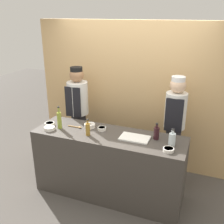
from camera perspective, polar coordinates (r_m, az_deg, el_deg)
The scene contains 16 objects.
ground_plane at distance 4.07m, azimuth -0.69°, elevation -17.11°, with size 14.00×14.00×0.00m, color #4C4742.
cabinet_wall at distance 4.40m, azimuth 4.44°, elevation 3.62°, with size 3.28×0.18×2.40m.
counter at distance 3.79m, azimuth -0.72°, elevation -11.42°, with size 2.09×0.64×0.96m.
sauce_bowl_brown at distance 3.68m, azimuth -2.22°, elevation -3.60°, with size 0.12×0.12×0.04m.
sauce_bowl_orange at distance 3.77m, azimuth -4.88°, elevation -2.92°, with size 0.16×0.16×0.05m.
sauce_bowl_white at distance 3.21m, azimuth 12.20°, elevation -7.99°, with size 0.13×0.13×0.04m.
sauce_bowl_red at distance 3.94m, azimuth -13.43°, elevation -2.52°, with size 0.14×0.14×0.04m.
sauce_bowl_yellow at distance 3.79m, azimuth -13.46°, elevation -3.43°, with size 0.15×0.15×0.05m.
cutting_board at distance 3.45m, azimuth 4.96°, elevation -5.65°, with size 0.38×0.24×0.02m.
bottle_oil at distance 3.77m, azimuth -11.39°, elevation -1.68°, with size 0.06×0.06×0.33m.
bottle_vinegar at distance 3.51m, azimuth -5.29°, elevation -3.70°, with size 0.06×0.06×0.23m.
bottle_wine at distance 3.45m, azimuth 9.64°, elevation -4.49°, with size 0.07×0.07×0.22m.
bottle_clear at distance 3.33m, azimuth 12.95°, elevation -5.74°, with size 0.09×0.09×0.22m.
wooden_spoon at distance 3.80m, azimuth -7.81°, elevation -3.22°, with size 0.22×0.04×0.02m.
chef_left at distance 4.38m, azimuth -7.33°, elevation -0.21°, with size 0.34×0.34×1.71m.
chef_right at distance 3.92m, azimuth 13.35°, elevation -3.16°, with size 0.30×0.30×1.69m.
Camera 1 is at (1.21, -2.96, 2.52)m, focal length 42.00 mm.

